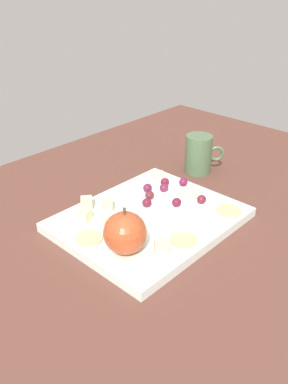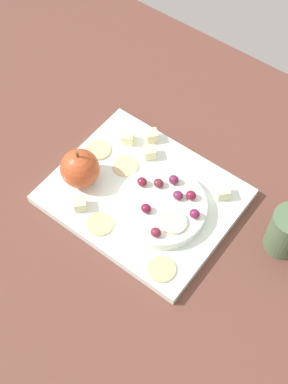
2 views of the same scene
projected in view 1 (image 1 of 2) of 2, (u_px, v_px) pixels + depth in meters
The scene contains 24 objects.
table at pixel (125, 237), 80.49cm from camera, with size 146.16×89.72×3.58cm, color brown.
platter at pixel (150, 220), 81.15cm from camera, with size 34.26×28.05×1.90cm, color white.
serving_dish at pixel (170, 203), 82.70cm from camera, with size 16.90×16.90×2.26cm, color white.
apple_whole at pixel (125, 233), 68.77cm from camera, with size 7.53×7.53×7.53cm, color #BA4B26.
apple_stem at pixel (124, 211), 66.67cm from camera, with size 0.50×0.50×1.20cm, color brown.
cheese_cube_0 at pixel (158, 177), 93.14cm from camera, with size 2.31×2.31×2.31cm, color beige.
cheese_cube_1 at pixel (107, 205), 82.01cm from camera, with size 2.31×2.31×2.31cm, color beige.
cheese_cube_2 at pixel (87, 203), 82.81cm from camera, with size 2.31×2.31×2.31cm, color beige.
cheese_cube_3 at pixel (84, 216), 78.54cm from camera, with size 2.31×2.31×2.31cm, color beige.
cheese_cube_4 at pixel (161, 247), 69.59cm from camera, with size 2.31×2.31×2.31cm, color beige.
cracker_0 at pixel (89, 238), 73.62cm from camera, with size 5.05×5.05×0.40cm, color #D1BF88.
cracker_1 at pixel (116, 223), 78.10cm from camera, with size 5.05×5.05×0.40cm, color #D8B987.
cracker_2 at pixel (229, 211), 81.96cm from camera, with size 5.05×5.05×0.40cm, color #D9BA80.
cracker_3 at pixel (183, 240), 73.09cm from camera, with size 5.05×5.05×0.40cm, color #D4B980.
grape_0 at pixel (148, 188), 84.23cm from camera, with size 1.95×1.76×1.81cm, color maroon.
grape_1 at pixel (166, 188), 84.28cm from camera, with size 1.95×1.76×1.60cm, color #6A2244.
grape_2 at pixel (177, 202), 79.18cm from camera, with size 1.95×1.76×1.68cm, color maroon.
grape_3 at pixel (149, 195), 81.89cm from camera, with size 1.95×1.76×1.60cm, color maroon.
grape_4 at pixel (183, 182), 86.64cm from camera, with size 1.95×1.76×1.77cm, color maroon.
grape_5 at pixel (202, 199), 80.21cm from camera, with size 1.95×1.76×1.67cm, color maroon.
grape_6 at pixel (147, 203), 79.05cm from camera, with size 1.95×1.76×1.69cm, color maroon.
grape_7 at pixel (165, 182), 86.60cm from camera, with size 1.95×1.76×1.76cm, color maroon.
apple_slice_0 at pixel (190, 193), 83.49cm from camera, with size 4.83×4.83×0.60cm, color beige.
cup at pixel (199, 154), 100.41cm from camera, with size 8.34×8.03×9.54cm.
Camera 1 is at (-45.64, -48.04, 48.51)cm, focal length 37.92 mm.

